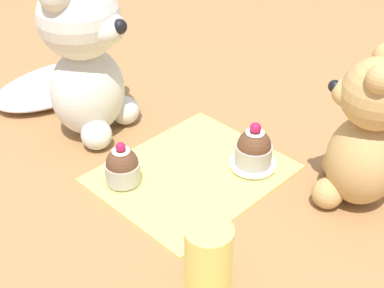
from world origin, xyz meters
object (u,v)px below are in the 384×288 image
at_px(teddy_bear_tan, 366,136).
at_px(cupcake_near_cream_bear, 122,167).
at_px(saucer_plate, 253,164).
at_px(juice_glass, 209,256).
at_px(teddy_bear_cream, 86,57).
at_px(cupcake_near_tan_bear, 254,149).

bearing_deg(teddy_bear_tan, cupcake_near_cream_bear, -71.92).
height_order(teddy_bear_tan, saucer_plate, teddy_bear_tan).
bearing_deg(juice_glass, teddy_bear_cream, 73.96).
distance_m(teddy_bear_tan, cupcake_near_tan_bear, 0.17).
bearing_deg(teddy_bear_tan, juice_glass, -30.40).
bearing_deg(cupcake_near_tan_bear, teddy_bear_tan, -70.24).
xyz_separation_m(teddy_bear_cream, saucer_plate, (0.11, -0.26, -0.13)).
bearing_deg(cupcake_near_tan_bear, juice_glass, -153.51).
bearing_deg(cupcake_near_cream_bear, saucer_plate, -34.39).
bearing_deg(teddy_bear_cream, saucer_plate, -86.42).
relative_size(teddy_bear_tan, juice_glass, 2.64).
bearing_deg(teddy_bear_tan, saucer_plate, -92.22).
relative_size(teddy_bear_cream, teddy_bear_tan, 1.22).
relative_size(cupcake_near_cream_bear, juice_glass, 0.80).
height_order(cupcake_near_cream_bear, saucer_plate, cupcake_near_cream_bear).
xyz_separation_m(teddy_bear_cream, cupcake_near_cream_bear, (-0.06, -0.15, -0.11)).
height_order(saucer_plate, cupcake_near_tan_bear, cupcake_near_tan_bear).
bearing_deg(cupcake_near_cream_bear, teddy_bear_cream, 68.91).
xyz_separation_m(teddy_bear_tan, cupcake_near_cream_bear, (-0.22, 0.26, -0.07)).
bearing_deg(cupcake_near_tan_bear, cupcake_near_cream_bear, 145.61).
distance_m(teddy_bear_tan, saucer_plate, 0.18).
height_order(teddy_bear_cream, cupcake_near_tan_bear, teddy_bear_cream).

